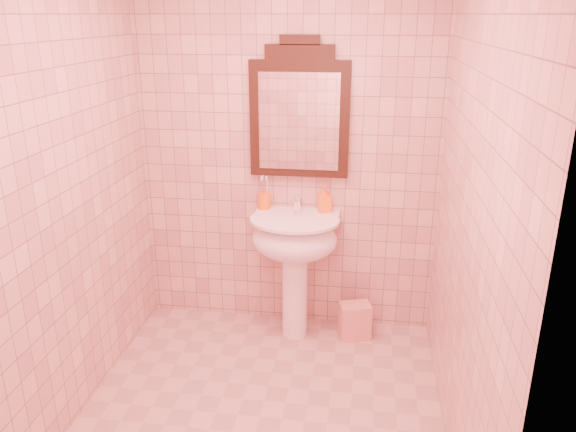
# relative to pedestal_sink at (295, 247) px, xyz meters

# --- Properties ---
(floor) EXTENTS (2.20, 2.20, 0.00)m
(floor) POSITION_rel_pedestal_sink_xyz_m (-0.08, -0.87, -0.66)
(floor) COLOR tan
(floor) RESTS_ON ground
(back_wall) EXTENTS (2.00, 0.02, 2.50)m
(back_wall) POSITION_rel_pedestal_sink_xyz_m (-0.08, 0.23, 0.59)
(back_wall) COLOR beige
(back_wall) RESTS_ON floor
(pedestal_sink) EXTENTS (0.58, 0.58, 0.86)m
(pedestal_sink) POSITION_rel_pedestal_sink_xyz_m (0.00, 0.00, 0.00)
(pedestal_sink) COLOR white
(pedestal_sink) RESTS_ON floor
(faucet) EXTENTS (0.04, 0.16, 0.11)m
(faucet) POSITION_rel_pedestal_sink_xyz_m (0.00, 0.14, 0.26)
(faucet) COLOR white
(faucet) RESTS_ON pedestal_sink
(mirror) EXTENTS (0.64, 0.06, 0.90)m
(mirror) POSITION_rel_pedestal_sink_xyz_m (0.00, 0.20, 0.84)
(mirror) COLOR black
(mirror) RESTS_ON back_wall
(toothbrush_cup) EXTENTS (0.09, 0.09, 0.20)m
(toothbrush_cup) POSITION_rel_pedestal_sink_xyz_m (-0.23, 0.16, 0.26)
(toothbrush_cup) COLOR orange
(toothbrush_cup) RESTS_ON pedestal_sink
(soap_dispenser) EXTENTS (0.10, 0.10, 0.18)m
(soap_dispenser) POSITION_rel_pedestal_sink_xyz_m (0.18, 0.16, 0.29)
(soap_dispenser) COLOR orange
(soap_dispenser) RESTS_ON pedestal_sink
(towel) EXTENTS (0.23, 0.19, 0.25)m
(towel) POSITION_rel_pedestal_sink_xyz_m (0.41, 0.03, -0.54)
(towel) COLOR #F19C8E
(towel) RESTS_ON floor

